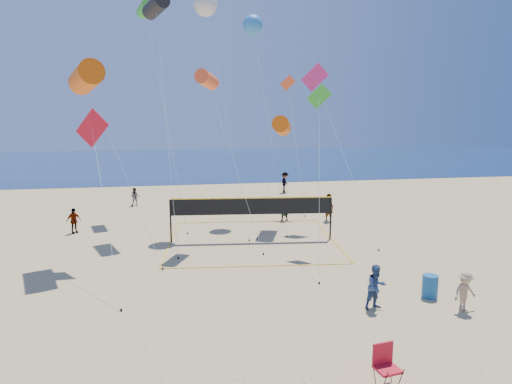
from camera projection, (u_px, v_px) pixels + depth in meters
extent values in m
cube|color=navy|center=(193.00, 161.00, 72.67)|extent=(140.00, 50.00, 0.03)
imported|color=#2F4B77|center=(376.00, 287.00, 17.33)|extent=(0.96, 0.81, 1.73)
imported|color=tan|center=(465.00, 292.00, 17.14)|extent=(1.08, 0.75, 1.52)
imported|color=gray|center=(74.00, 221.00, 28.48)|extent=(0.97, 0.88, 1.59)
imported|color=gray|center=(285.00, 210.00, 31.80)|extent=(1.47, 0.87, 1.51)
imported|color=gray|center=(329.00, 207.00, 31.68)|extent=(0.81, 0.84, 1.95)
imported|color=gray|center=(135.00, 197.00, 37.03)|extent=(0.76, 0.61, 1.47)
imported|color=gray|center=(285.00, 182.00, 43.32)|extent=(1.25, 1.45, 1.95)
cube|color=red|center=(388.00, 369.00, 12.36)|extent=(0.71, 0.66, 0.07)
cube|color=red|center=(383.00, 353.00, 12.53)|extent=(0.63, 0.16, 0.63)
cylinder|color=black|center=(384.00, 384.00, 12.10)|extent=(0.07, 0.32, 0.81)
cylinder|color=black|center=(374.00, 374.00, 12.53)|extent=(0.07, 0.32, 0.81)
cylinder|color=black|center=(400.00, 380.00, 12.26)|extent=(0.07, 0.32, 0.81)
cylinder|color=black|center=(390.00, 371.00, 12.69)|extent=(0.07, 0.32, 0.81)
cylinder|color=#165593|center=(430.00, 286.00, 18.48)|extent=(0.74, 0.74, 0.93)
cylinder|color=black|center=(171.00, 221.00, 26.38)|extent=(0.10, 0.10, 2.51)
cylinder|color=black|center=(331.00, 218.00, 27.08)|extent=(0.10, 0.10, 2.51)
cube|color=black|center=(252.00, 207.00, 26.60)|extent=(9.37, 0.98, 0.94)
cube|color=yellow|center=(252.00, 198.00, 26.51)|extent=(9.37, 0.99, 0.06)
cube|color=yellow|center=(258.00, 266.00, 22.31)|extent=(9.57, 1.03, 0.02)
cube|color=yellow|center=(247.00, 222.00, 31.56)|extent=(9.57, 1.03, 0.02)
cylinder|color=#E55909|center=(86.00, 77.00, 22.24)|extent=(2.21, 3.18, 1.60)
cylinder|color=silver|center=(124.00, 172.00, 22.02)|extent=(3.44, 2.65, 9.08)
cylinder|color=black|center=(163.00, 269.00, 21.80)|extent=(0.08, 0.08, 0.10)
cylinder|color=black|center=(156.00, 6.00, 27.89)|extent=(1.82, 2.57, 1.29)
cylinder|color=silver|center=(166.00, 121.00, 25.68)|extent=(0.89, 7.12, 13.85)
cylinder|color=black|center=(178.00, 258.00, 23.47)|extent=(0.08, 0.08, 0.10)
cylinder|color=#FF5727|center=(207.00, 80.00, 25.14)|extent=(1.51, 2.10, 1.06)
cylinder|color=silver|center=(235.00, 165.00, 24.65)|extent=(2.62, 3.10, 9.20)
cylinder|color=black|center=(263.00, 254.00, 24.15)|extent=(0.08, 0.08, 0.10)
cube|color=red|center=(92.00, 128.00, 22.33)|extent=(1.74, 0.95, 1.95)
cylinder|color=silver|center=(105.00, 207.00, 19.77)|extent=(1.79, 6.77, 6.64)
cylinder|color=black|center=(121.00, 310.00, 17.20)|extent=(0.08, 0.08, 0.10)
cube|color=green|center=(319.00, 96.00, 24.59)|extent=(1.30, 0.47, 1.35)
cylinder|color=silver|center=(319.00, 180.00, 22.27)|extent=(1.73, 5.90, 8.27)
cylinder|color=black|center=(319.00, 283.00, 19.96)|extent=(0.08, 0.08, 0.10)
cube|color=#D6297B|center=(315.00, 77.00, 29.69)|extent=(1.85, 0.32, 1.84)
cylinder|color=silver|center=(344.00, 156.00, 27.27)|extent=(1.68, 6.97, 9.69)
cylinder|color=black|center=(379.00, 250.00, 24.85)|extent=(0.08, 0.08, 0.10)
sphere|color=silver|center=(205.00, 4.00, 28.75)|extent=(1.67, 1.67, 1.50)
cylinder|color=silver|center=(227.00, 118.00, 27.76)|extent=(2.00, 4.87, 14.16)
cylinder|color=black|center=(249.00, 240.00, 26.76)|extent=(0.08, 0.08, 0.10)
sphere|color=#2C80CD|center=(253.00, 25.00, 31.67)|extent=(1.72, 1.72, 1.39)
cylinder|color=silver|center=(269.00, 123.00, 29.66)|extent=(0.97, 6.65, 13.44)
cylinder|color=black|center=(287.00, 236.00, 27.65)|extent=(0.08, 0.08, 0.10)
cylinder|color=green|center=(145.00, 8.00, 32.70)|extent=(1.43, 2.21, 1.12)
cylinder|color=silver|center=(165.00, 113.00, 30.53)|extent=(2.43, 7.49, 14.83)
cylinder|color=black|center=(188.00, 233.00, 28.35)|extent=(0.08, 0.08, 0.10)
cube|color=#FF5727|center=(288.00, 83.00, 38.66)|extent=(1.28, 0.46, 1.33)
cylinder|color=silver|center=(296.00, 144.00, 35.91)|extent=(0.46, 7.30, 9.95)
cylinder|color=black|center=(305.00, 216.00, 33.17)|extent=(0.08, 0.08, 0.10)
cylinder|color=#E55909|center=(282.00, 126.00, 29.26)|extent=(1.80, 2.75, 1.39)
cylinder|color=silver|center=(270.00, 180.00, 28.21)|extent=(2.17, 2.93, 6.57)
cylinder|color=black|center=(257.00, 238.00, 27.16)|extent=(0.08, 0.08, 0.10)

